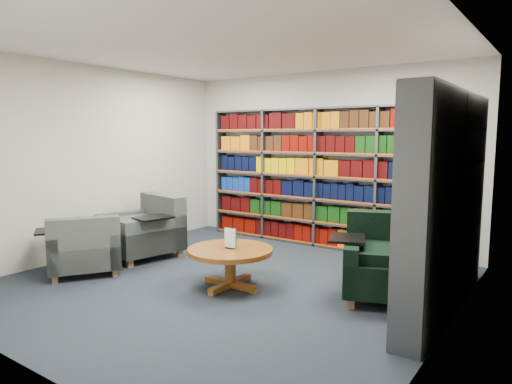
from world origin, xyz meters
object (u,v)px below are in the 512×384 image
Objects in this scene: chair_teal_front at (84,250)px; coffee_table at (230,256)px; chair_green_right at (390,264)px; chair_teal_left at (147,232)px.

chair_teal_front is 1.18× the size of coffee_table.
chair_teal_front is (-3.49, -1.48, -0.05)m from chair_green_right.
chair_teal_left is 1.06× the size of chair_teal_front.
chair_teal_front is 1.99m from coffee_table.
chair_green_right is 1.81m from coffee_table.
chair_teal_front is at bearing -157.02° from chair_green_right.
coffee_table is at bearing 19.44° from chair_teal_front.
chair_teal_left is at bearing -173.74° from chair_green_right.
coffee_table is (1.87, 0.66, 0.06)m from chair_teal_front.
chair_teal_front is (0.04, -1.09, -0.04)m from chair_teal_left.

